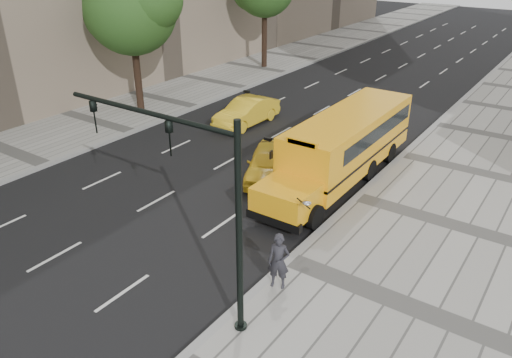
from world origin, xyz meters
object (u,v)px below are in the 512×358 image
Objects in this scene: tree_b at (132,7)px; traffic_signal at (196,192)px; pedestrian at (279,261)px; school_bus at (346,141)px; taxi_far at (247,112)px; taxi_near at (268,163)px.

tree_b reaches higher than traffic_signal.
pedestrian is 3.93m from traffic_signal.
pedestrian is (1.97, -8.83, -0.67)m from school_bus.
pedestrian is at bearing 59.78° from traffic_signal.
taxi_far is 0.74× the size of traffic_signal.
traffic_signal reaches higher than taxi_near.
traffic_signal reaches higher than taxi_far.
pedestrian is (16.87, -10.20, -5.32)m from tree_b.
school_bus reaches higher than pedestrian.
pedestrian is at bearing -77.42° from school_bus.
school_bus is 1.81× the size of traffic_signal.
taxi_near is 10.16m from traffic_signal.
tree_b is 13.73m from taxi_near.
traffic_signal is at bearing -38.50° from tree_b.
taxi_near is at bearing 107.09° from pedestrian.
taxi_far is (6.94, 1.89, -5.63)m from tree_b.
school_bus is at bearing 11.45° from taxi_near.
traffic_signal is (3.58, -8.90, 3.35)m from taxi_near.
taxi_near is at bearing -16.22° from tree_b.
school_bus is 8.65m from taxi_far.
school_bus is 11.29m from traffic_signal.
traffic_signal is (0.69, -11.03, 2.33)m from school_bus.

